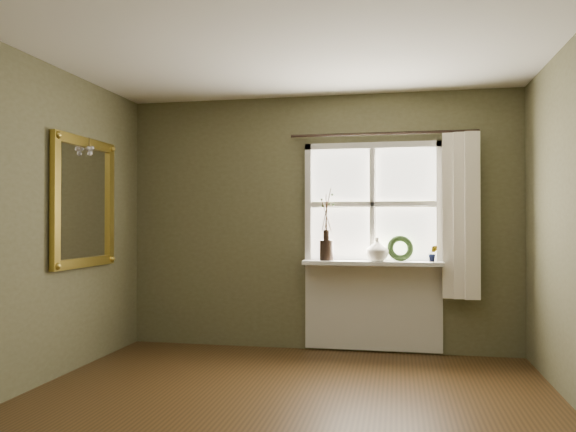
# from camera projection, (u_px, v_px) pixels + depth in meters

# --- Properties ---
(floor) EXTENTS (4.50, 4.50, 0.00)m
(floor) POSITION_uv_depth(u_px,v_px,m) (269.00, 429.00, 3.52)
(floor) COLOR #3C2712
(floor) RESTS_ON ground
(ceiling) EXTENTS (4.50, 4.50, 0.00)m
(ceiling) POSITION_uv_depth(u_px,v_px,m) (269.00, 17.00, 3.55)
(ceiling) COLOR silver
(ceiling) RESTS_ON ground
(wall_back) EXTENTS (4.00, 0.10, 2.60)m
(wall_back) POSITION_uv_depth(u_px,v_px,m) (319.00, 222.00, 5.79)
(wall_back) COLOR brown
(wall_back) RESTS_ON ground
(wall_front) EXTENTS (4.00, 0.10, 2.60)m
(wall_front) POSITION_uv_depth(u_px,v_px,m) (44.00, 223.00, 1.28)
(wall_front) COLOR brown
(wall_front) RESTS_ON ground
(window_frame) EXTENTS (1.36, 0.06, 1.24)m
(window_frame) POSITION_uv_depth(u_px,v_px,m) (372.00, 204.00, 5.62)
(window_frame) COLOR silver
(window_frame) RESTS_ON wall_back
(window_sill) EXTENTS (1.36, 0.26, 0.04)m
(window_sill) POSITION_uv_depth(u_px,v_px,m) (372.00, 263.00, 5.51)
(window_sill) COLOR silver
(window_sill) RESTS_ON wall_back
(window_apron) EXTENTS (1.36, 0.04, 0.88)m
(window_apron) POSITION_uv_depth(u_px,v_px,m) (373.00, 306.00, 5.61)
(window_apron) COLOR silver
(window_apron) RESTS_ON ground
(dark_jug) EXTENTS (0.16, 0.16, 0.20)m
(dark_jug) POSITION_uv_depth(u_px,v_px,m) (326.00, 250.00, 5.60)
(dark_jug) COLOR black
(dark_jug) RESTS_ON window_sill
(cream_vase) EXTENTS (0.28, 0.28, 0.23)m
(cream_vase) POSITION_uv_depth(u_px,v_px,m) (377.00, 249.00, 5.50)
(cream_vase) COLOR beige
(cream_vase) RESTS_ON window_sill
(wreath) EXTENTS (0.27, 0.15, 0.26)m
(wreath) POSITION_uv_depth(u_px,v_px,m) (400.00, 251.00, 5.50)
(wreath) COLOR #273E1B
(wreath) RESTS_ON window_sill
(potted_plant_left) EXTENTS (0.09, 0.07, 0.17)m
(potted_plant_left) POSITION_uv_depth(u_px,v_px,m) (326.00, 252.00, 5.60)
(potted_plant_left) COLOR #273E1B
(potted_plant_left) RESTS_ON window_sill
(potted_plant_right) EXTENTS (0.09, 0.07, 0.16)m
(potted_plant_right) POSITION_uv_depth(u_px,v_px,m) (433.00, 253.00, 5.40)
(potted_plant_right) COLOR #273E1B
(potted_plant_right) RESTS_ON window_sill
(curtain) EXTENTS (0.36, 0.12, 1.59)m
(curtain) POSITION_uv_depth(u_px,v_px,m) (461.00, 215.00, 5.36)
(curtain) COLOR white
(curtain) RESTS_ON wall_back
(curtain_rod) EXTENTS (1.84, 0.03, 0.03)m
(curtain_rod) POSITION_uv_depth(u_px,v_px,m) (382.00, 134.00, 5.55)
(curtain_rod) COLOR black
(curtain_rod) RESTS_ON wall_back
(gilt_mirror) EXTENTS (0.10, 0.97, 1.16)m
(gilt_mirror) POSITION_uv_depth(u_px,v_px,m) (84.00, 202.00, 5.03)
(gilt_mirror) COLOR white
(gilt_mirror) RESTS_ON wall_left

